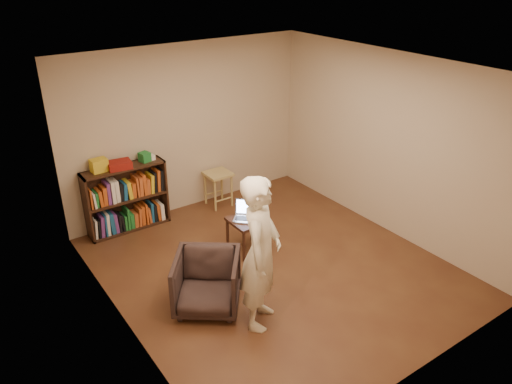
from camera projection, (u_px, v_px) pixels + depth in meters
floor at (274, 268)px, 6.57m from camera, size 4.50×4.50×0.00m
ceiling at (277, 69)px, 5.44m from camera, size 4.50×4.50×0.00m
wall_back at (187, 129)px, 7.67m from camera, size 4.00×0.00×4.00m
wall_left at (115, 225)px, 4.97m from camera, size 0.00×4.50×4.50m
wall_right at (388, 145)px, 7.04m from camera, size 0.00×4.50×4.50m
bookshelf at (127, 202)px, 7.34m from camera, size 1.20×0.30×1.00m
box_yellow at (99, 165)px, 6.90m from camera, size 0.23×0.17×0.18m
red_cloth at (119, 165)px, 7.01m from camera, size 0.35×0.27×0.11m
box_green at (145, 157)px, 7.24m from camera, size 0.17×0.17×0.14m
box_white at (151, 157)px, 7.31m from camera, size 0.10×0.10×0.08m
stool at (218, 179)px, 8.01m from camera, size 0.39×0.39×0.57m
armchair at (207, 282)px, 5.71m from camera, size 1.03×1.03×0.68m
side_table at (248, 224)px, 6.80m from camera, size 0.47×0.47×0.48m
laptop at (247, 214)px, 6.77m from camera, size 0.42×0.42×0.25m
person at (261, 253)px, 5.26m from camera, size 0.76×0.75×1.78m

